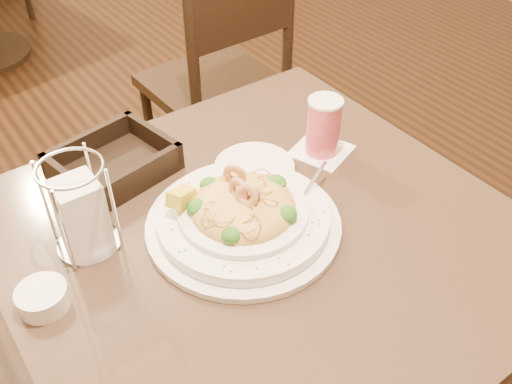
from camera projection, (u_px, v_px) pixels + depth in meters
main_table at (262, 308)px, 1.20m from camera, size 0.90×0.90×0.72m
dining_chair_near at (221, 79)px, 1.93m from camera, size 0.43×0.43×0.93m
pasta_bowl at (243, 214)px, 1.04m from camera, size 0.40×0.36×0.12m
drink_glass at (323, 127)px, 1.20m from camera, size 0.15×0.15×0.13m
bread_basket at (114, 165)px, 1.17m from camera, size 0.25×0.22×0.06m
napkin_caddy at (81, 213)px, 0.98m from camera, size 0.11×0.11×0.18m
side_plate at (254, 167)px, 1.19m from camera, size 0.22×0.22×0.01m
butter_ramekin at (43, 298)px, 0.91m from camera, size 0.10×0.10×0.04m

